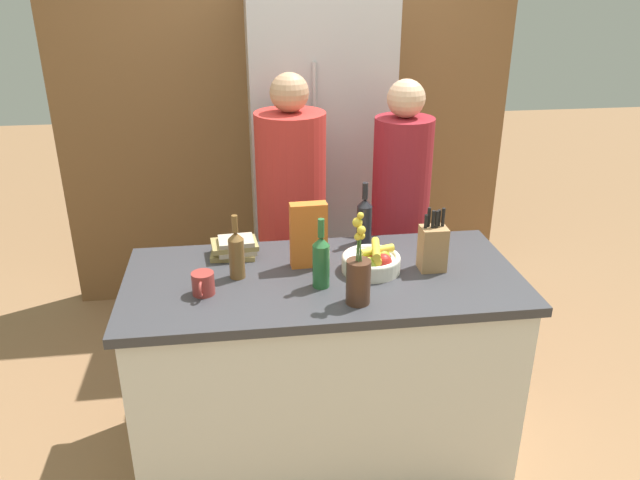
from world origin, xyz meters
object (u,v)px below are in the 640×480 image
at_px(cereal_box, 309,235).
at_px(book_stack, 235,248).
at_px(bottle_oil, 236,253).
at_px(bottle_vinegar, 321,260).
at_px(knife_block, 433,247).
at_px(coffee_mug, 203,284).
at_px(person_at_sink, 292,214).
at_px(refrigerator, 318,165).
at_px(bottle_wine, 364,220).
at_px(flower_vase, 358,277).
at_px(person_in_blue, 400,215).
at_px(fruit_bowl, 373,261).

bearing_deg(cereal_box, book_stack, 155.94).
height_order(cereal_box, bottle_oil, cereal_box).
bearing_deg(bottle_vinegar, knife_block, 10.90).
bearing_deg(knife_block, coffee_mug, -174.15).
xyz_separation_m(bottle_oil, bottle_vinegar, (0.33, -0.13, 0.01)).
bearing_deg(person_at_sink, refrigerator, 69.75).
distance_m(book_stack, bottle_wine, 0.60).
height_order(bottle_oil, person_at_sink, person_at_sink).
xyz_separation_m(flower_vase, bottle_vinegar, (-0.12, 0.15, 0.00)).
relative_size(cereal_box, person_at_sink, 0.17).
distance_m(refrigerator, knife_block, 1.32).
bearing_deg(cereal_box, bottle_oil, -167.03).
height_order(bottle_oil, person_in_blue, person_in_blue).
xyz_separation_m(cereal_box, person_at_sink, (-0.02, 0.59, -0.13)).
height_order(knife_block, bottle_wine, bottle_wine).
height_order(cereal_box, bottle_vinegar, bottle_vinegar).
distance_m(flower_vase, person_at_sink, 0.95).
relative_size(bottle_vinegar, person_in_blue, 0.18).
distance_m(knife_block, person_in_blue, 0.63).
bearing_deg(coffee_mug, cereal_box, 24.42).
bearing_deg(bottle_vinegar, coffee_mug, -179.51).
bearing_deg(fruit_bowl, refrigerator, 92.95).
relative_size(bottle_oil, bottle_wine, 0.93).
height_order(refrigerator, book_stack, refrigerator).
xyz_separation_m(fruit_bowl, flower_vase, (-0.11, -0.25, 0.06)).
relative_size(person_at_sink, person_in_blue, 1.02).
bearing_deg(bottle_wine, person_in_blue, 51.63).
xyz_separation_m(book_stack, bottle_wine, (0.59, 0.06, 0.08)).
xyz_separation_m(knife_block, bottle_oil, (-0.82, 0.03, 0.01)).
height_order(book_stack, person_at_sink, person_at_sink).
height_order(flower_vase, book_stack, flower_vase).
bearing_deg(bottle_vinegar, cereal_box, 97.73).
distance_m(cereal_box, person_at_sink, 0.60).
xyz_separation_m(refrigerator, book_stack, (-0.51, -1.04, -0.05)).
bearing_deg(fruit_bowl, cereal_box, 160.63).
height_order(fruit_bowl, bottle_vinegar, bottle_vinegar).
height_order(flower_vase, cereal_box, flower_vase).
xyz_separation_m(fruit_bowl, bottle_oil, (-0.56, 0.02, 0.06)).
xyz_separation_m(knife_block, cereal_box, (-0.51, 0.10, 0.04)).
relative_size(fruit_bowl, flower_vase, 0.67).
bearing_deg(fruit_bowl, bottle_vinegar, -155.93).
bearing_deg(refrigerator, fruit_bowl, -87.05).
relative_size(flower_vase, coffee_mug, 2.93).
distance_m(fruit_bowl, book_stack, 0.62).
bearing_deg(coffee_mug, bottle_vinegar, 0.49).
distance_m(book_stack, person_in_blue, 0.93).
bearing_deg(cereal_box, flower_vase, -66.83).
bearing_deg(flower_vase, person_at_sink, 100.17).
xyz_separation_m(refrigerator, flower_vase, (-0.05, -1.52, 0.02)).
bearing_deg(refrigerator, bottle_oil, -111.80).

